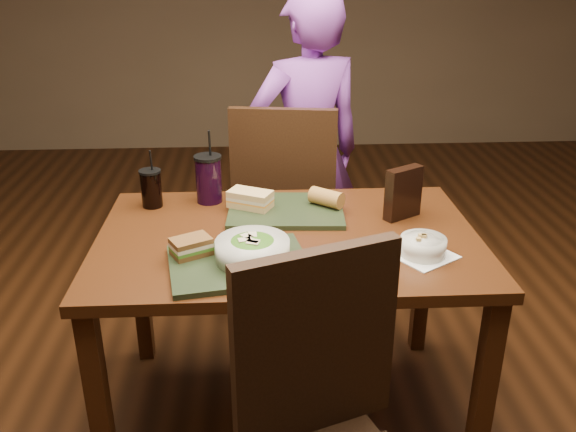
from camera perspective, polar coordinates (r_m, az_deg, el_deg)
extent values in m
plane|color=#381C0B|center=(2.50, 0.00, -17.53)|extent=(6.00, 6.00, 0.00)
cube|color=#401F0C|center=(2.04, -17.23, -16.80)|extent=(0.06, 0.06, 0.71)
cube|color=#401F0C|center=(2.10, 17.85, -15.54)|extent=(0.06, 0.06, 0.71)
cube|color=#401F0C|center=(2.64, -13.66, -6.31)|extent=(0.06, 0.06, 0.71)
cube|color=#401F0C|center=(2.69, 12.48, -5.62)|extent=(0.06, 0.06, 0.71)
cube|color=#401F0C|center=(2.09, 0.00, -2.26)|extent=(1.30, 0.85, 0.04)
cube|color=black|center=(1.54, 2.61, -11.85)|extent=(0.42, 0.19, 0.52)
cube|color=black|center=(2.91, -0.64, 0.19)|extent=(0.51, 0.51, 0.04)
cube|color=black|center=(2.62, -0.46, 4.28)|extent=(0.46, 0.10, 0.54)
cube|color=black|center=(2.85, -4.36, -6.14)|extent=(0.04, 0.04, 0.46)
cube|color=black|center=(2.87, 3.47, -5.93)|extent=(0.04, 0.04, 0.46)
cube|color=black|center=(3.19, -4.26, -2.69)|extent=(0.04, 0.04, 0.46)
cube|color=black|center=(3.21, 2.70, -2.52)|extent=(0.04, 0.04, 0.46)
imported|color=purple|center=(2.89, 1.82, 5.77)|extent=(0.63, 0.51, 1.51)
cube|color=black|center=(1.88, -4.61, -4.48)|extent=(0.47, 0.39, 0.02)
cube|color=black|center=(2.25, -0.20, 0.53)|extent=(0.44, 0.34, 0.02)
cylinder|color=silver|center=(1.87, -3.33, -3.21)|extent=(0.23, 0.23, 0.07)
ellipsoid|color=#427219|center=(1.86, -3.34, -2.85)|extent=(0.19, 0.19, 0.06)
cube|color=beige|center=(1.83, -3.30, -2.42)|extent=(0.05, 0.04, 0.01)
cube|color=beige|center=(1.87, -3.35, -1.82)|extent=(0.03, 0.04, 0.01)
cube|color=beige|center=(1.82, -3.31, -2.56)|extent=(0.04, 0.04, 0.01)
cube|color=beige|center=(1.84, -4.09, -2.30)|extent=(0.04, 0.03, 0.01)
cube|color=beige|center=(1.86, -3.88, -1.95)|extent=(0.04, 0.05, 0.01)
cube|color=white|center=(1.99, 12.44, -3.56)|extent=(0.24, 0.24, 0.00)
cylinder|color=silver|center=(1.98, 12.52, -2.77)|extent=(0.14, 0.14, 0.06)
cylinder|color=black|center=(1.97, 12.58, -2.19)|extent=(0.12, 0.12, 0.01)
cube|color=#B28947|center=(1.94, 12.12, -2.14)|extent=(0.01, 0.01, 0.01)
cube|color=#B28947|center=(1.97, 12.61, -1.83)|extent=(0.02, 0.02, 0.01)
cube|color=#B28947|center=(1.97, 12.67, -1.79)|extent=(0.02, 0.02, 0.01)
cube|color=#B28947|center=(1.97, 12.32, -1.81)|extent=(0.01, 0.01, 0.01)
cube|color=#593819|center=(1.93, -9.01, -3.36)|extent=(0.14, 0.13, 0.02)
cube|color=#3F721E|center=(1.92, -9.04, -3.00)|extent=(0.14, 0.13, 0.01)
cube|color=beige|center=(1.92, -9.06, -2.69)|extent=(0.14, 0.13, 0.01)
cube|color=#593819|center=(1.91, -9.09, -2.29)|extent=(0.14, 0.13, 0.02)
cube|color=tan|center=(2.26, -3.54, 1.12)|extent=(0.18, 0.15, 0.02)
cube|color=orange|center=(2.26, -3.55, 1.46)|extent=(0.18, 0.15, 0.01)
cube|color=beige|center=(2.25, -3.55, 1.67)|extent=(0.18, 0.15, 0.01)
cube|color=tan|center=(2.25, -3.56, 2.08)|extent=(0.18, 0.15, 0.02)
cylinder|color=#AD7533|center=(1.75, 0.52, -5.22)|extent=(0.13, 0.12, 0.06)
cylinder|color=#AD7533|center=(2.27, 3.62, 1.72)|extent=(0.14, 0.13, 0.06)
cylinder|color=black|center=(2.35, -12.66, 2.44)|extent=(0.08, 0.08, 0.14)
cylinder|color=black|center=(2.32, -12.82, 4.10)|extent=(0.08, 0.08, 0.01)
cylinder|color=black|center=(2.31, -12.69, 5.02)|extent=(0.01, 0.02, 0.09)
cylinder|color=black|center=(2.35, -7.43, 3.34)|extent=(0.10, 0.10, 0.17)
cylinder|color=black|center=(2.32, -7.55, 5.47)|extent=(0.10, 0.10, 0.01)
cylinder|color=black|center=(2.30, -7.33, 6.67)|extent=(0.01, 0.03, 0.11)
cube|color=black|center=(2.22, 10.74, 2.13)|extent=(0.15, 0.11, 0.19)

